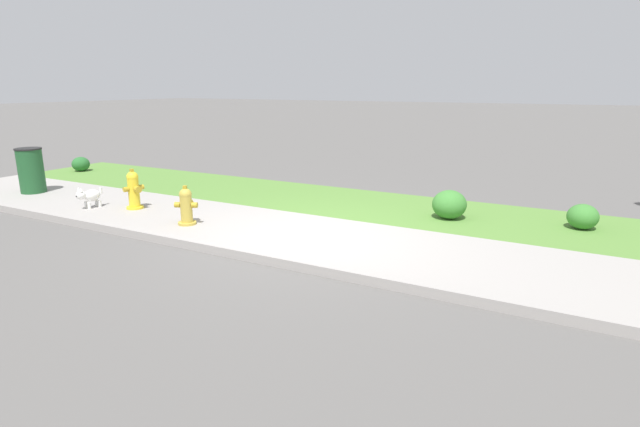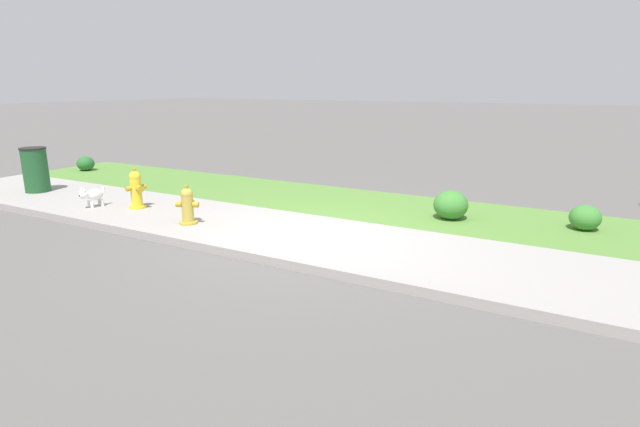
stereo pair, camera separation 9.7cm
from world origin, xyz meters
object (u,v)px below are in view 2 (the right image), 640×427
at_px(fire_hydrant_at_driveway, 136,189).
at_px(trash_bin, 35,170).
at_px(fire_hydrant_near_corner, 188,206).
at_px(small_white_dog, 92,195).
at_px(shrub_bush_mid_verge, 451,205).
at_px(shrub_bush_near_lamp, 86,164).
at_px(shrub_bush_far_verge, 585,218).

relative_size(fire_hydrant_at_driveway, trash_bin, 0.79).
xyz_separation_m(fire_hydrant_near_corner, small_white_dog, (-2.34, -0.01, -0.07)).
height_order(trash_bin, shrub_bush_mid_verge, trash_bin).
height_order(shrub_bush_near_lamp, shrub_bush_far_verge, shrub_bush_far_verge).
xyz_separation_m(small_white_dog, shrub_bush_far_verge, (7.98, 2.79, -0.04)).
relative_size(trash_bin, shrub_bush_far_verge, 2.01).
height_order(fire_hydrant_near_corner, shrub_bush_near_lamp, fire_hydrant_near_corner).
distance_m(trash_bin, shrub_bush_near_lamp, 2.74).
relative_size(fire_hydrant_near_corner, shrub_bush_near_lamp, 1.46).
relative_size(fire_hydrant_at_driveway, small_white_dog, 1.52).
bearing_deg(small_white_dog, trash_bin, -88.40).
bearing_deg(shrub_bush_mid_verge, shrub_bush_near_lamp, 178.93).
bearing_deg(trash_bin, shrub_bush_near_lamp, 123.94).
distance_m(shrub_bush_near_lamp, shrub_bush_far_verge, 11.74).
bearing_deg(shrub_bush_mid_verge, fire_hydrant_near_corner, -146.38).
relative_size(small_white_dog, shrub_bush_near_lamp, 1.10).
relative_size(small_white_dog, trash_bin, 0.52).
bearing_deg(fire_hydrant_near_corner, shrub_bush_near_lamp, 132.65).
height_order(fire_hydrant_near_corner, shrub_bush_mid_verge, fire_hydrant_near_corner).
bearing_deg(trash_bin, shrub_bush_mid_verge, 14.22).
height_order(fire_hydrant_near_corner, small_white_dog, fire_hydrant_near_corner).
xyz_separation_m(small_white_dog, shrub_bush_near_lamp, (-3.76, 2.61, -0.05)).
distance_m(trash_bin, shrub_bush_mid_verge, 8.47).
bearing_deg(fire_hydrant_near_corner, shrub_bush_far_verge, 1.95).
bearing_deg(fire_hydrant_at_driveway, trash_bin, -75.34).
bearing_deg(fire_hydrant_at_driveway, small_white_dog, -50.35).
bearing_deg(shrub_bush_far_verge, shrub_bush_mid_verge, -169.56).
height_order(fire_hydrant_at_driveway, shrub_bush_near_lamp, fire_hydrant_at_driveway).
bearing_deg(shrub_bush_far_verge, fire_hydrant_at_driveway, -161.36).
height_order(fire_hydrant_at_driveway, small_white_dog, fire_hydrant_at_driveway).
bearing_deg(shrub_bush_mid_verge, trash_bin, -165.78).
bearing_deg(trash_bin, fire_hydrant_at_driveway, 0.33).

